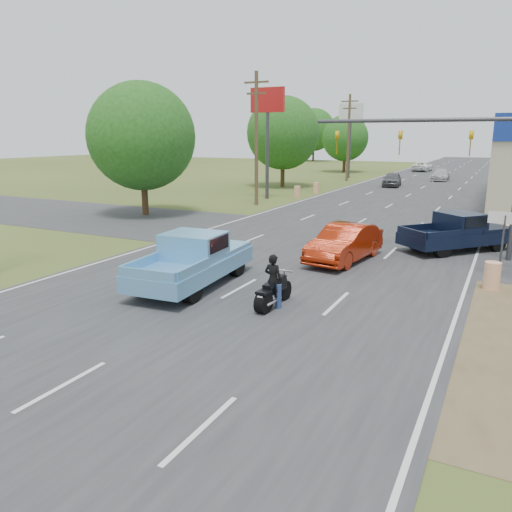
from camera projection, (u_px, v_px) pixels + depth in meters
The scene contains 26 objects.
ground at pixel (63, 387), 10.88m from camera, with size 200.00×200.00×0.00m, color #414E1F.
main_road at pixel (408, 195), 45.52m from camera, with size 15.00×180.00×0.02m, color #2D2D30.
cross_road at pixel (330, 238), 26.47m from camera, with size 120.00×10.00×0.02m, color #2D2D30.
utility_pole_5 at pixel (256, 136), 38.07m from camera, with size 2.00×0.28×10.00m.
utility_pole_6 at pixel (348, 136), 58.85m from camera, with size 2.00×0.28×10.00m.
tree_0 at pixel (142, 137), 33.14m from camera, with size 7.14×7.14×8.84m.
tree_1 at pixel (283, 133), 51.90m from camera, with size 7.56×7.56×9.36m.
tree_2 at pixel (345, 138), 73.13m from camera, with size 6.72×6.72×8.32m.
tree_4 at pixel (159, 128), 98.49m from camera, with size 9.24×9.24×11.44m.
tree_6 at pixel (314, 130), 104.85m from camera, with size 8.82×8.82×10.92m.
barrel_0 at pixel (492, 276), 17.63m from camera, with size 0.56×0.56×1.00m, color orange.
barrel_1 at pixel (508, 235), 24.81m from camera, with size 0.56×0.56×1.00m, color orange.
barrel_2 at pixel (297, 192), 43.96m from camera, with size 0.56×0.56×1.00m, color orange.
barrel_3 at pixel (316, 188), 47.29m from camera, with size 0.56×0.56×1.00m, color orange.
pole_sign_left_near at pixel (267, 113), 41.54m from camera, with size 3.00×0.35×9.20m.
pole_sign_left_far at pixel (351, 120), 62.32m from camera, with size 3.00×0.35×9.20m.
lane_sign at pixel (504, 228), 18.94m from camera, with size 1.20×0.08×2.52m.
signal_mast at pixel (453, 148), 21.90m from camera, with size 9.12×0.40×7.00m.
red_convertible at pixel (345, 243), 21.56m from camera, with size 1.68×4.83×1.59m, color maroon.
motorcycle at pixel (272, 294), 15.73m from camera, with size 0.66×2.14×1.09m.
rider at pixel (273, 283), 15.69m from camera, with size 0.60×0.39×1.65m, color black.
blue_pickup at pixel (195, 259), 18.13m from camera, with size 2.68×5.98×1.93m.
navy_pickup at pixel (459, 232), 23.56m from camera, with size 5.16×5.49×1.81m.
distant_car_grey at pixel (392, 179), 53.32m from camera, with size 1.79×4.44×1.51m, color #4C4D51.
distant_car_silver at pixel (441, 175), 60.26m from camera, with size 1.93×4.75×1.38m, color silver.
distant_car_white at pixel (423, 167), 75.85m from camera, with size 2.36×5.12×1.42m, color white.
Camera 1 is at (8.26, -6.91, 5.34)m, focal length 35.00 mm.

